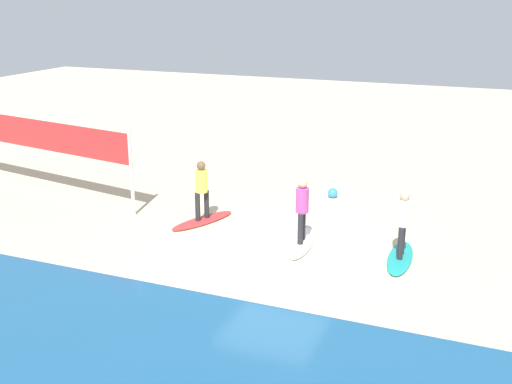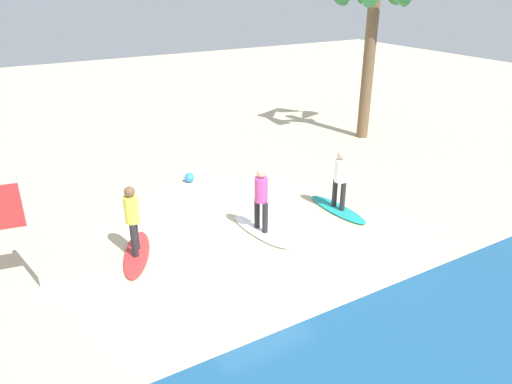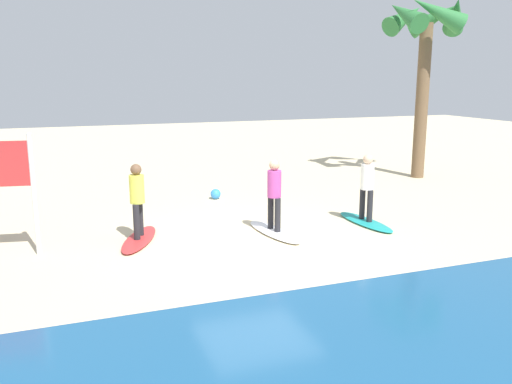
{
  "view_description": "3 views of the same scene",
  "coord_description": "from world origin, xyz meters",
  "px_view_note": "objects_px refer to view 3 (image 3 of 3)",
  "views": [
    {
      "loc": [
        -4.89,
        13.4,
        6.04
      ],
      "look_at": [
        0.68,
        -0.48,
        1.2
      ],
      "focal_mm": 43.49,
      "sensor_mm": 36.0,
      "label": 1
    },
    {
      "loc": [
        4.86,
        8.68,
        5.87
      ],
      "look_at": [
        -0.46,
        -0.38,
        1.14
      ],
      "focal_mm": 33.72,
      "sensor_mm": 36.0,
      "label": 2
    },
    {
      "loc": [
        4.05,
        10.77,
        3.6
      ],
      "look_at": [
        -0.07,
        -0.14,
        1.07
      ],
      "focal_mm": 37.92,
      "sensor_mm": 36.0,
      "label": 3
    }
  ],
  "objects_px": {
    "surfboard_white": "(274,232)",
    "palm_tree": "(426,32)",
    "surfer_white": "(274,190)",
    "surfer_teal": "(367,183)",
    "beach_ball": "(216,194)",
    "surfboard_red": "(139,239)",
    "surfboard_teal": "(365,222)",
    "surfer_red": "(137,195)"
  },
  "relations": [
    {
      "from": "surfboard_teal",
      "to": "surfer_teal",
      "type": "xyz_separation_m",
      "value": [
        0.0,
        -0.0,
        0.99
      ]
    },
    {
      "from": "surfer_teal",
      "to": "surfer_red",
      "type": "xyz_separation_m",
      "value": [
        5.47,
        -0.52,
        0.0
      ]
    },
    {
      "from": "palm_tree",
      "to": "surfer_white",
      "type": "bearing_deg",
      "value": 32.03
    },
    {
      "from": "surfer_teal",
      "to": "beach_ball",
      "type": "height_order",
      "value": "surfer_teal"
    },
    {
      "from": "surfboard_teal",
      "to": "palm_tree",
      "type": "bearing_deg",
      "value": 130.0
    },
    {
      "from": "surfer_teal",
      "to": "surfboard_red",
      "type": "xyz_separation_m",
      "value": [
        5.47,
        -0.52,
        -0.99
      ]
    },
    {
      "from": "surfboard_teal",
      "to": "surfer_white",
      "type": "relative_size",
      "value": 1.28
    },
    {
      "from": "surfboard_red",
      "to": "beach_ball",
      "type": "bearing_deg",
      "value": 163.43
    },
    {
      "from": "surfer_teal",
      "to": "palm_tree",
      "type": "bearing_deg",
      "value": -137.2
    },
    {
      "from": "surfer_red",
      "to": "beach_ball",
      "type": "bearing_deg",
      "value": -129.25
    },
    {
      "from": "palm_tree",
      "to": "surfboard_teal",
      "type": "bearing_deg",
      "value": 42.8
    },
    {
      "from": "surfboard_teal",
      "to": "surfer_teal",
      "type": "bearing_deg",
      "value": -99.93
    },
    {
      "from": "surfboard_white",
      "to": "palm_tree",
      "type": "bearing_deg",
      "value": 114.78
    },
    {
      "from": "surfer_teal",
      "to": "surfer_white",
      "type": "bearing_deg",
      "value": 0.08
    },
    {
      "from": "surfboard_teal",
      "to": "surfer_red",
      "type": "height_order",
      "value": "surfer_red"
    },
    {
      "from": "surfboard_red",
      "to": "beach_ball",
      "type": "relative_size",
      "value": 6.88
    },
    {
      "from": "surfboard_white",
      "to": "palm_tree",
      "type": "distance_m",
      "value": 10.21
    },
    {
      "from": "surfboard_white",
      "to": "surfboard_red",
      "type": "relative_size",
      "value": 1.0
    },
    {
      "from": "surfboard_teal",
      "to": "palm_tree",
      "type": "xyz_separation_m",
      "value": [
        -5.1,
        -4.72,
        4.99
      ]
    },
    {
      "from": "surfboard_teal",
      "to": "surfer_white",
      "type": "bearing_deg",
      "value": -92.72
    },
    {
      "from": "surfer_white",
      "to": "beach_ball",
      "type": "xyz_separation_m",
      "value": [
        0.25,
        -3.91,
        -0.88
      ]
    },
    {
      "from": "surfer_white",
      "to": "palm_tree",
      "type": "height_order",
      "value": "palm_tree"
    },
    {
      "from": "surfboard_red",
      "to": "surfer_white",
      "type": "bearing_deg",
      "value": 102.8
    },
    {
      "from": "surfboard_teal",
      "to": "beach_ball",
      "type": "height_order",
      "value": "beach_ball"
    },
    {
      "from": "surfer_teal",
      "to": "surfer_white",
      "type": "height_order",
      "value": "same"
    },
    {
      "from": "surfer_white",
      "to": "surfer_red",
      "type": "distance_m",
      "value": 3.06
    },
    {
      "from": "surfboard_teal",
      "to": "palm_tree",
      "type": "relative_size",
      "value": 0.33
    },
    {
      "from": "surfboard_teal",
      "to": "surfer_teal",
      "type": "relative_size",
      "value": 1.28
    },
    {
      "from": "palm_tree",
      "to": "beach_ball",
      "type": "distance_m",
      "value": 9.24
    },
    {
      "from": "surfboard_white",
      "to": "beach_ball",
      "type": "xyz_separation_m",
      "value": [
        0.25,
        -3.91,
        0.11
      ]
    },
    {
      "from": "surfer_teal",
      "to": "surfboard_teal",
      "type": "bearing_deg",
      "value": 172.87
    },
    {
      "from": "surfboard_red",
      "to": "surfer_teal",
      "type": "bearing_deg",
      "value": 107.22
    },
    {
      "from": "surfboard_teal",
      "to": "surfer_red",
      "type": "distance_m",
      "value": 5.59
    },
    {
      "from": "surfer_white",
      "to": "surfboard_red",
      "type": "bearing_deg",
      "value": -9.88
    },
    {
      "from": "surfer_white",
      "to": "beach_ball",
      "type": "height_order",
      "value": "surfer_white"
    },
    {
      "from": "surfer_teal",
      "to": "surfer_red",
      "type": "bearing_deg",
      "value": -5.45
    },
    {
      "from": "surfboard_white",
      "to": "palm_tree",
      "type": "height_order",
      "value": "palm_tree"
    },
    {
      "from": "surfer_teal",
      "to": "surfboard_white",
      "type": "distance_m",
      "value": 2.65
    },
    {
      "from": "surfer_red",
      "to": "surfboard_teal",
      "type": "bearing_deg",
      "value": 174.55
    },
    {
      "from": "surfer_teal",
      "to": "surfboard_white",
      "type": "xyz_separation_m",
      "value": [
        2.45,
        0.0,
        -0.99
      ]
    },
    {
      "from": "surfboard_white",
      "to": "beach_ball",
      "type": "relative_size",
      "value": 6.88
    },
    {
      "from": "surfboard_teal",
      "to": "palm_tree",
      "type": "height_order",
      "value": "palm_tree"
    }
  ]
}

